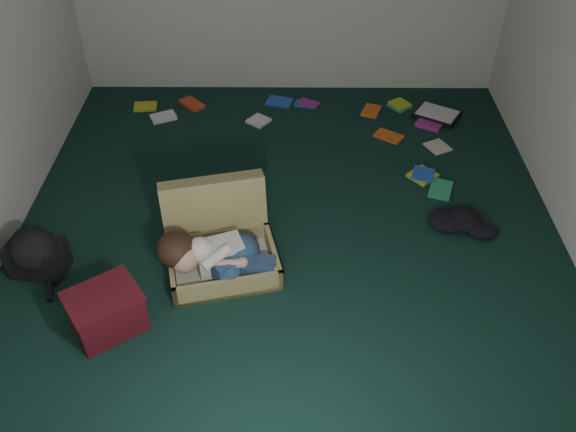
{
  "coord_description": "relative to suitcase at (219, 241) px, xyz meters",
  "views": [
    {
      "loc": [
        0.02,
        -3.26,
        3.03
      ],
      "look_at": [
        0.0,
        -0.15,
        0.35
      ],
      "focal_mm": 38.0,
      "sensor_mm": 36.0,
      "label": 1
    }
  ],
  "objects": [
    {
      "name": "paper_tray",
      "position": [
        1.86,
        1.88,
        -0.13
      ],
      "size": [
        0.48,
        0.45,
        0.05
      ],
      "rotation": [
        0.0,
        0.0,
        -0.54
      ],
      "color": "black",
      "rests_on": "floor"
    },
    {
      "name": "person",
      "position": [
        -0.01,
        -0.19,
        0.04
      ],
      "size": [
        0.81,
        0.4,
        0.33
      ],
      "rotation": [
        0.0,
        0.0,
        0.23
      ],
      "color": "white",
      "rests_on": "suitcase"
    },
    {
      "name": "wall_front",
      "position": [
        0.47,
        -2.06,
        1.14
      ],
      "size": [
        4.5,
        0.0,
        4.5
      ],
      "primitive_type": "plane",
      "rotation": [
        -1.57,
        0.0,
        0.0
      ],
      "color": "silver",
      "rests_on": "ground"
    },
    {
      "name": "backpack",
      "position": [
        -1.23,
        -0.14,
        -0.03
      ],
      "size": [
        0.5,
        0.43,
        0.27
      ],
      "primitive_type": null,
      "rotation": [
        0.0,
        0.0,
        -0.19
      ],
      "color": "black",
      "rests_on": "floor"
    },
    {
      "name": "clothing_pile",
      "position": [
        1.78,
        0.29,
        -0.09
      ],
      "size": [
        0.49,
        0.42,
        0.14
      ],
      "primitive_type": null,
      "rotation": [
        0.0,
        0.0,
        -0.13
      ],
      "color": "black",
      "rests_on": "floor"
    },
    {
      "name": "suitcase",
      "position": [
        0.0,
        0.0,
        0.0
      ],
      "size": [
        0.87,
        0.85,
        0.53
      ],
      "rotation": [
        0.0,
        0.0,
        0.23
      ],
      "color": "tan",
      "rests_on": "floor"
    },
    {
      "name": "book_scatter",
      "position": [
        0.85,
        1.73,
        -0.15
      ],
      "size": [
        2.99,
        1.63,
        0.02
      ],
      "color": "#BFCD24",
      "rests_on": "floor"
    },
    {
      "name": "maroon_bin",
      "position": [
        -0.64,
        -0.63,
        -0.01
      ],
      "size": [
        0.54,
        0.52,
        0.3
      ],
      "rotation": [
        0.0,
        0.0,
        0.62
      ],
      "color": "#4B0F18",
      "rests_on": "floor"
    },
    {
      "name": "floor",
      "position": [
        0.47,
        0.19,
        -0.16
      ],
      "size": [
        4.5,
        4.5,
        0.0
      ],
      "primitive_type": "plane",
      "color": "black",
      "rests_on": "ground"
    }
  ]
}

